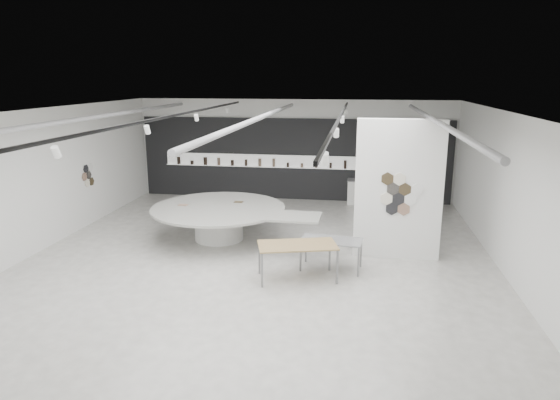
% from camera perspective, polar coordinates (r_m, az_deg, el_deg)
% --- Properties ---
extents(room, '(12.02, 14.02, 3.82)m').
position_cam_1_polar(room, '(12.30, -3.15, 1.98)').
color(room, beige).
rests_on(room, ground).
extents(back_wall_display, '(11.80, 0.27, 3.10)m').
position_cam_1_polar(back_wall_display, '(19.12, 1.26, 4.66)').
color(back_wall_display, black).
rests_on(back_wall_display, ground).
extents(partition_column, '(2.20, 0.38, 3.60)m').
position_cam_1_polar(partition_column, '(13.11, 13.36, 1.14)').
color(partition_column, white).
rests_on(partition_column, ground).
extents(display_island, '(4.97, 3.94, 0.99)m').
position_cam_1_polar(display_island, '(14.50, -6.73, -2.10)').
color(display_island, white).
rests_on(display_island, ground).
extents(sample_table_wood, '(1.98, 1.35, 0.85)m').
position_cam_1_polar(sample_table_wood, '(11.59, 2.00, -5.39)').
color(sample_table_wood, '#987C4F').
rests_on(sample_table_wood, ground).
extents(sample_table_stone, '(1.54, 0.88, 0.76)m').
position_cam_1_polar(sample_table_stone, '(12.25, 5.90, -4.81)').
color(sample_table_stone, gray).
rests_on(sample_table_stone, ground).
extents(kitchen_counter, '(1.63, 0.66, 1.27)m').
position_cam_1_polar(kitchen_counter, '(18.74, 10.15, 0.88)').
color(kitchen_counter, white).
rests_on(kitchen_counter, ground).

